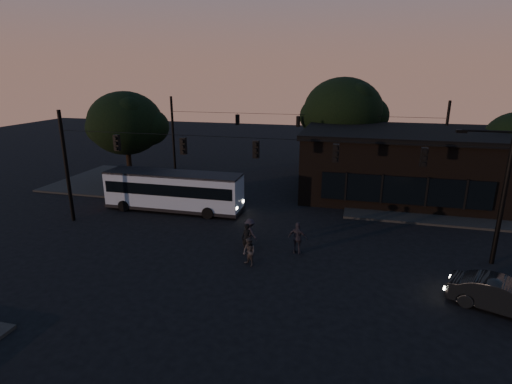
% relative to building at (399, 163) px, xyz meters
% --- Properties ---
extents(ground, '(120.00, 120.00, 0.00)m').
position_rel_building_xyz_m(ground, '(-9.00, -15.97, -2.71)').
color(ground, black).
rests_on(ground, ground).
extents(sidewalk_far_right, '(14.00, 10.00, 0.15)m').
position_rel_building_xyz_m(sidewalk_far_right, '(3.00, -1.97, -2.63)').
color(sidewalk_far_right, black).
rests_on(sidewalk_far_right, ground).
extents(sidewalk_far_left, '(14.00, 10.00, 0.15)m').
position_rel_building_xyz_m(sidewalk_far_left, '(-23.00, -1.97, -2.63)').
color(sidewalk_far_left, black).
rests_on(sidewalk_far_left, ground).
extents(building, '(15.40, 10.41, 5.40)m').
position_rel_building_xyz_m(building, '(0.00, 0.00, 0.00)').
color(building, black).
rests_on(building, ground).
extents(tree_behind, '(7.60, 7.60, 9.43)m').
position_rel_building_xyz_m(tree_behind, '(-5.00, 6.03, 3.48)').
color(tree_behind, black).
rests_on(tree_behind, ground).
extents(tree_left, '(6.40, 6.40, 8.30)m').
position_rel_building_xyz_m(tree_left, '(-23.00, -2.97, 2.86)').
color(tree_left, black).
rests_on(tree_left, ground).
extents(signal_rig_near, '(26.24, 0.30, 7.50)m').
position_rel_building_xyz_m(signal_rig_near, '(-9.00, -11.97, 1.74)').
color(signal_rig_near, black).
rests_on(signal_rig_near, ground).
extents(signal_rig_far, '(26.24, 0.30, 7.50)m').
position_rel_building_xyz_m(signal_rig_far, '(-9.00, 4.03, 1.50)').
color(signal_rig_far, black).
rests_on(signal_rig_far, ground).
extents(bus, '(10.17, 2.59, 2.85)m').
position_rel_building_xyz_m(bus, '(-16.16, -8.27, -1.11)').
color(bus, '#8D9EB4').
rests_on(bus, ground).
extents(car, '(4.47, 2.89, 1.39)m').
position_rel_building_xyz_m(car, '(3.03, -16.81, -2.01)').
color(car, black).
rests_on(car, ground).
extents(pedestrian_a, '(0.68, 0.51, 1.70)m').
position_rel_building_xyz_m(pedestrian_a, '(-9.01, -13.95, -1.86)').
color(pedestrian_a, black).
rests_on(pedestrian_a, ground).
extents(pedestrian_b, '(0.94, 0.90, 1.53)m').
position_rel_building_xyz_m(pedestrian_b, '(-8.48, -15.45, -1.94)').
color(pedestrian_b, '#302C2B').
rests_on(pedestrian_b, ground).
extents(pedestrian_c, '(1.13, 0.58, 1.85)m').
position_rel_building_xyz_m(pedestrian_c, '(-6.24, -13.36, -1.78)').
color(pedestrian_c, '#26232B').
rests_on(pedestrian_c, ground).
extents(pedestrian_d, '(1.25, 1.13, 1.68)m').
position_rel_building_xyz_m(pedestrian_d, '(-9.08, -13.06, -1.87)').
color(pedestrian_d, black).
rests_on(pedestrian_d, ground).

